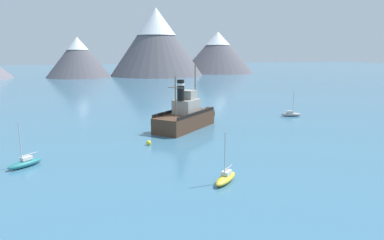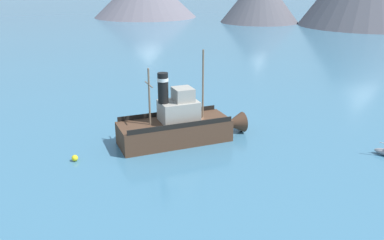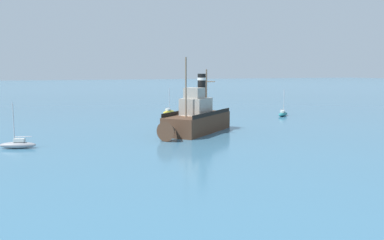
% 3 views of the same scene
% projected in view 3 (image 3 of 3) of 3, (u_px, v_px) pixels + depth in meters
% --- Properties ---
extents(ground_plane, '(600.00, 600.00, 0.00)m').
position_uv_depth(ground_plane, '(190.00, 134.00, 53.26)').
color(ground_plane, teal).
extents(old_tugboat, '(13.02, 12.07, 9.90)m').
position_uv_depth(old_tugboat, '(196.00, 119.00, 53.79)').
color(old_tugboat, '#4C3323').
rests_on(old_tugboat, ground).
extents(sailboat_yellow, '(3.54, 3.39, 4.90)m').
position_uv_depth(sailboat_yellow, '(169.00, 112.00, 76.83)').
color(sailboat_yellow, gold).
rests_on(sailboat_yellow, ground).
extents(sailboat_grey, '(3.96, 2.17, 4.90)m').
position_uv_depth(sailboat_grey, '(18.00, 144.00, 43.25)').
color(sailboat_grey, gray).
rests_on(sailboat_grey, ground).
extents(sailboat_teal, '(3.64, 3.25, 4.90)m').
position_uv_depth(sailboat_teal, '(283.00, 114.00, 73.36)').
color(sailboat_teal, '#23757A').
rests_on(sailboat_teal, ground).
extents(mooring_buoy, '(0.63, 0.63, 0.63)m').
position_uv_depth(mooring_buoy, '(223.00, 121.00, 64.38)').
color(mooring_buoy, yellow).
rests_on(mooring_buoy, ground).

